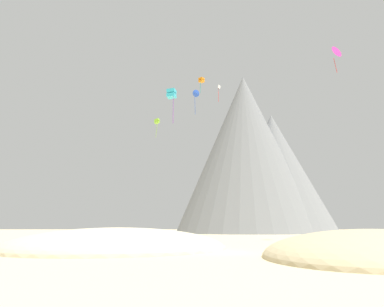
{
  "coord_description": "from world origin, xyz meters",
  "views": [
    {
      "loc": [
        -2.26,
        -32.21,
        2.24
      ],
      "look_at": [
        -3.04,
        39.94,
        16.52
      ],
      "focal_mm": 34.24,
      "sensor_mm": 36.0,
      "label": 1
    }
  ],
  "objects_px": {
    "bush_far_right": "(291,241)",
    "bush_near_left": "(340,242)",
    "bush_ridge_crest": "(63,241)",
    "kite_blue_high": "(196,94)",
    "kite_orange_high": "(201,80)",
    "bush_scatter_east": "(162,242)",
    "kite_cyan_mid": "(172,94)",
    "bush_mid_center": "(89,238)",
    "bush_low_patch": "(210,242)",
    "kite_white_high": "(219,90)",
    "rock_massif": "(255,159)",
    "kite_magenta_high": "(336,52)",
    "kite_lime_high": "(157,121)"
  },
  "relations": [
    {
      "from": "bush_ridge_crest",
      "to": "bush_low_patch",
      "type": "height_order",
      "value": "bush_ridge_crest"
    },
    {
      "from": "bush_far_right",
      "to": "kite_cyan_mid",
      "type": "relative_size",
      "value": 0.39
    },
    {
      "from": "kite_magenta_high",
      "to": "kite_cyan_mid",
      "type": "height_order",
      "value": "kite_magenta_high"
    },
    {
      "from": "bush_ridge_crest",
      "to": "kite_orange_high",
      "type": "relative_size",
      "value": 0.3
    },
    {
      "from": "bush_mid_center",
      "to": "bush_near_left",
      "type": "bearing_deg",
      "value": -18.11
    },
    {
      "from": "bush_low_patch",
      "to": "kite_orange_high",
      "type": "height_order",
      "value": "kite_orange_high"
    },
    {
      "from": "bush_mid_center",
      "to": "rock_massif",
      "type": "relative_size",
      "value": 0.03
    },
    {
      "from": "rock_massif",
      "to": "bush_far_right",
      "type": "bearing_deg",
      "value": -95.59
    },
    {
      "from": "rock_massif",
      "to": "bush_near_left",
      "type": "bearing_deg",
      "value": -91.98
    },
    {
      "from": "bush_mid_center",
      "to": "kite_magenta_high",
      "type": "bearing_deg",
      "value": -0.39
    },
    {
      "from": "kite_magenta_high",
      "to": "kite_orange_high",
      "type": "xyz_separation_m",
      "value": [
        -21.54,
        26.28,
        6.18
      ]
    },
    {
      "from": "bush_ridge_crest",
      "to": "kite_blue_high",
      "type": "xyz_separation_m",
      "value": [
        17.12,
        27.32,
        30.05
      ]
    },
    {
      "from": "kite_orange_high",
      "to": "kite_blue_high",
      "type": "bearing_deg",
      "value": -60.48
    },
    {
      "from": "bush_mid_center",
      "to": "kite_magenta_high",
      "type": "xyz_separation_m",
      "value": [
        38.82,
        -0.27,
        29.58
      ]
    },
    {
      "from": "bush_mid_center",
      "to": "kite_magenta_high",
      "type": "distance_m",
      "value": 48.81
    },
    {
      "from": "bush_ridge_crest",
      "to": "bush_far_right",
      "type": "distance_m",
      "value": 30.27
    },
    {
      "from": "bush_ridge_crest",
      "to": "rock_massif",
      "type": "height_order",
      "value": "rock_massif"
    },
    {
      "from": "bush_mid_center",
      "to": "kite_orange_high",
      "type": "relative_size",
      "value": 0.44
    },
    {
      "from": "bush_near_left",
      "to": "kite_white_high",
      "type": "xyz_separation_m",
      "value": [
        -11.23,
        42.84,
        35.77
      ]
    },
    {
      "from": "bush_scatter_east",
      "to": "kite_cyan_mid",
      "type": "height_order",
      "value": "kite_cyan_mid"
    },
    {
      "from": "bush_scatter_east",
      "to": "kite_orange_high",
      "type": "relative_size",
      "value": 0.35
    },
    {
      "from": "bush_low_patch",
      "to": "kite_lime_high",
      "type": "relative_size",
      "value": 0.51
    },
    {
      "from": "bush_near_left",
      "to": "bush_low_patch",
      "type": "bearing_deg",
      "value": 164.98
    },
    {
      "from": "bush_scatter_east",
      "to": "rock_massif",
      "type": "bearing_deg",
      "value": 72.17
    },
    {
      "from": "bush_low_patch",
      "to": "bush_scatter_east",
      "type": "distance_m",
      "value": 7.06
    },
    {
      "from": "bush_mid_center",
      "to": "rock_massif",
      "type": "bearing_deg",
      "value": 60.8
    },
    {
      "from": "bush_low_patch",
      "to": "rock_massif",
      "type": "relative_size",
      "value": 0.04
    },
    {
      "from": "kite_cyan_mid",
      "to": "kite_blue_high",
      "type": "bearing_deg",
      "value": 3.52
    },
    {
      "from": "bush_near_left",
      "to": "kite_magenta_high",
      "type": "xyz_separation_m",
      "value": [
        5.78,
        10.54,
        29.67
      ]
    },
    {
      "from": "kite_cyan_mid",
      "to": "kite_blue_high",
      "type": "xyz_separation_m",
      "value": [
        3.84,
        21.51,
        7.99
      ]
    },
    {
      "from": "bush_low_patch",
      "to": "kite_magenta_high",
      "type": "xyz_separation_m",
      "value": [
        21.1,
        6.43,
        29.81
      ]
    },
    {
      "from": "kite_blue_high",
      "to": "bush_far_right",
      "type": "bearing_deg",
      "value": -86.97
    },
    {
      "from": "bush_near_left",
      "to": "rock_massif",
      "type": "bearing_deg",
      "value": 88.02
    },
    {
      "from": "bush_near_left",
      "to": "kite_blue_high",
      "type": "xyz_separation_m",
      "value": [
        -17.04,
        30.3,
        29.97
      ]
    },
    {
      "from": "kite_cyan_mid",
      "to": "bush_far_right",
      "type": "bearing_deg",
      "value": -84.28
    },
    {
      "from": "bush_low_patch",
      "to": "bush_far_right",
      "type": "distance_m",
      "value": 11.49
    },
    {
      "from": "bush_ridge_crest",
      "to": "bush_far_right",
      "type": "relative_size",
      "value": 0.54
    },
    {
      "from": "kite_cyan_mid",
      "to": "bush_ridge_crest",
      "type": "bearing_deg",
      "value": 127.3
    },
    {
      "from": "bush_near_left",
      "to": "kite_orange_high",
      "type": "height_order",
      "value": "kite_orange_high"
    },
    {
      "from": "bush_ridge_crest",
      "to": "kite_lime_high",
      "type": "bearing_deg",
      "value": 79.67
    },
    {
      "from": "bush_low_patch",
      "to": "kite_orange_high",
      "type": "relative_size",
      "value": 0.65
    },
    {
      "from": "kite_magenta_high",
      "to": "kite_white_high",
      "type": "xyz_separation_m",
      "value": [
        -17.01,
        32.3,
        6.11
      ]
    },
    {
      "from": "kite_white_high",
      "to": "kite_lime_high",
      "type": "xyz_separation_m",
      "value": [
        -15.6,
        0.26,
        -8.24
      ]
    },
    {
      "from": "kite_blue_high",
      "to": "bush_scatter_east",
      "type": "bearing_deg",
      "value": -123.55
    },
    {
      "from": "bush_far_right",
      "to": "bush_near_left",
      "type": "bearing_deg",
      "value": -57.69
    },
    {
      "from": "bush_low_patch",
      "to": "bush_mid_center",
      "type": "relative_size",
      "value": 1.48
    },
    {
      "from": "kite_cyan_mid",
      "to": "kite_magenta_high",
      "type": "bearing_deg",
      "value": -72.6
    },
    {
      "from": "kite_lime_high",
      "to": "bush_low_patch",
      "type": "bearing_deg",
      "value": 31.86
    },
    {
      "from": "kite_magenta_high",
      "to": "kite_white_high",
      "type": "relative_size",
      "value": 1.02
    },
    {
      "from": "kite_magenta_high",
      "to": "kite_cyan_mid",
      "type": "xyz_separation_m",
      "value": [
        -26.66,
        -1.75,
        -7.68
      ]
    }
  ]
}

